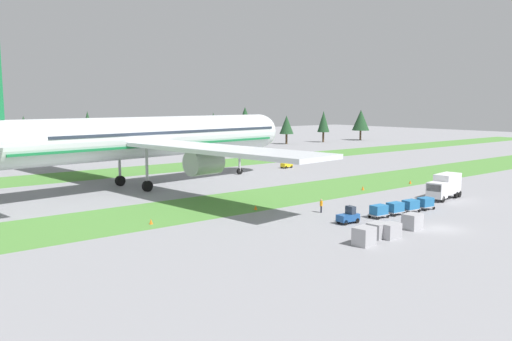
{
  "coord_description": "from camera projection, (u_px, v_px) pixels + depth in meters",
  "views": [
    {
      "loc": [
        -50.54,
        -30.61,
        13.64
      ],
      "look_at": [
        -4.19,
        27.24,
        4.0
      ],
      "focal_mm": 36.34,
      "sensor_mm": 36.0,
      "label": 1
    }
  ],
  "objects": [
    {
      "name": "airliner",
      "position": [
        145.0,
        137.0,
        84.0
      ],
      "size": [
        60.22,
        74.48,
        22.78
      ],
      "rotation": [
        0.0,
        0.0,
        -1.45
      ],
      "color": "silver",
      "rests_on": "ground"
    },
    {
      "name": "baggage_tug",
      "position": [
        348.0,
        216.0,
        59.17
      ],
      "size": [
        2.69,
        1.49,
        1.97
      ],
      "rotation": [
        0.0,
        0.0,
        1.5
      ],
      "color": "#1E4C8E",
      "rests_on": "ground"
    },
    {
      "name": "cargo_dolly_lead",
      "position": [
        379.0,
        210.0,
        61.97
      ],
      "size": [
        2.31,
        1.66,
        1.55
      ],
      "rotation": [
        0.0,
        0.0,
        1.5
      ],
      "color": "#A3A3A8",
      "rests_on": "ground"
    },
    {
      "name": "taxiway_marker_2",
      "position": [
        256.0,
        207.0,
        66.79
      ],
      "size": [
        0.44,
        0.44,
        0.59
      ],
      "primitive_type": "cone",
      "color": "orange",
      "rests_on": "ground"
    },
    {
      "name": "ground_crew_marshaller",
      "position": [
        321.0,
        205.0,
        64.97
      ],
      "size": [
        0.39,
        0.46,
        1.74
      ],
      "rotation": [
        0.0,
        0.0,
        4.03
      ],
      "color": "black",
      "rests_on": "ground"
    },
    {
      "name": "distant_tree_line",
      "position": [
        106.0,
        129.0,
        134.78
      ],
      "size": [
        205.4,
        11.58,
        12.52
      ],
      "color": "#4C3823",
      "rests_on": "ground"
    },
    {
      "name": "uld_container_2",
      "position": [
        390.0,
        231.0,
        52.68
      ],
      "size": [
        2.01,
        1.61,
        1.54
      ],
      "primitive_type": "cube",
      "rotation": [
        0.0,
        0.0,
        0.01
      ],
      "color": "#A3A3A8",
      "rests_on": "ground"
    },
    {
      "name": "catering_truck",
      "position": [
        444.0,
        186.0,
        74.03
      ],
      "size": [
        7.2,
        3.2,
        3.58
      ],
      "rotation": [
        0.0,
        0.0,
        1.7
      ],
      "color": "silver",
      "rests_on": "ground"
    },
    {
      "name": "cargo_dolly_fourth",
      "position": [
        425.0,
        202.0,
        66.84
      ],
      "size": [
        2.31,
        1.66,
        1.55
      ],
      "rotation": [
        0.0,
        0.0,
        1.5
      ],
      "color": "#A3A3A8",
      "rests_on": "ground"
    },
    {
      "name": "uld_container_0",
      "position": [
        364.0,
        236.0,
        49.99
      ],
      "size": [
        2.18,
        1.83,
        1.78
      ],
      "primitive_type": "cube",
      "rotation": [
        0.0,
        0.0,
        0.12
      ],
      "color": "#A3A3A8",
      "rests_on": "ground"
    },
    {
      "name": "uld_container_1",
      "position": [
        378.0,
        230.0,
        52.82
      ],
      "size": [
        2.12,
        1.76,
        1.56
      ],
      "primitive_type": "cube",
      "rotation": [
        0.0,
        0.0,
        0.08
      ],
      "color": "#A3A3A8",
      "rests_on": "ground"
    },
    {
      "name": "uld_container_3",
      "position": [
        412.0,
        221.0,
        56.44
      ],
      "size": [
        2.12,
        1.75,
        1.7
      ],
      "primitive_type": "cube",
      "rotation": [
        0.0,
        0.0,
        0.08
      ],
      "color": "#A3A3A8",
      "rests_on": "ground"
    },
    {
      "name": "grass_strip_far",
      "position": [
        155.0,
        169.0,
        108.18
      ],
      "size": [
        320.0,
        13.97,
        0.01
      ],
      "primitive_type": "cube",
      "color": "#4C8438",
      "rests_on": "ground"
    },
    {
      "name": "cargo_dolly_third",
      "position": [
        411.0,
        205.0,
        65.22
      ],
      "size": [
        2.31,
        1.66,
        1.55
      ],
      "rotation": [
        0.0,
        0.0,
        1.5
      ],
      "color": "#A3A3A8",
      "rests_on": "ground"
    },
    {
      "name": "grass_strip_near",
      "position": [
        281.0,
        195.0,
        77.27
      ],
      "size": [
        320.0,
        13.97,
        0.01
      ],
      "primitive_type": "cube",
      "color": "#4C8438",
      "rests_on": "ground"
    },
    {
      "name": "cargo_dolly_second",
      "position": [
        395.0,
        208.0,
        63.59
      ],
      "size": [
        2.31,
        1.66,
        1.55
      ],
      "rotation": [
        0.0,
        0.0,
        1.5
      ],
      "color": "#A3A3A8",
      "rests_on": "ground"
    },
    {
      "name": "taxiway_marker_1",
      "position": [
        151.0,
        222.0,
        58.8
      ],
      "size": [
        0.44,
        0.44,
        0.6
      ],
      "primitive_type": "cone",
      "color": "orange",
      "rests_on": "ground"
    },
    {
      "name": "taxiway_marker_3",
      "position": [
        410.0,
        182.0,
        88.37
      ],
      "size": [
        0.44,
        0.44,
        0.59
      ],
      "primitive_type": "cone",
      "color": "orange",
      "rests_on": "ground"
    },
    {
      "name": "ground_plane",
      "position": [
        441.0,
        228.0,
        56.79
      ],
      "size": [
        400.0,
        400.0,
        0.0
      ],
      "primitive_type": "plane",
      "color": "gray"
    },
    {
      "name": "taxiway_marker_0",
      "position": [
        363.0,
        188.0,
        81.88
      ],
      "size": [
        0.44,
        0.44,
        0.69
      ],
      "primitive_type": "cone",
      "color": "orange",
      "rests_on": "ground"
    },
    {
      "name": "pushback_tractor",
      "position": [
        287.0,
        164.0,
        109.82
      ],
      "size": [
        2.74,
        1.6,
        1.97
      ],
      "rotation": [
        0.0,
        0.0,
        1.69
      ],
      "color": "yellow",
      "rests_on": "ground"
    }
  ]
}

